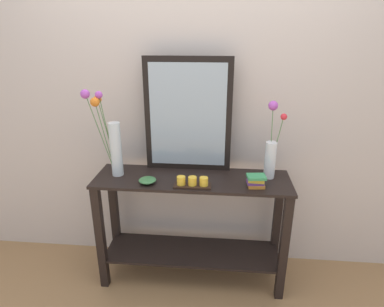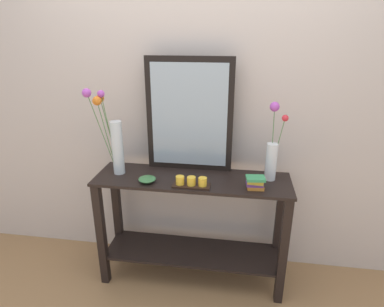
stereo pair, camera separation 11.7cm
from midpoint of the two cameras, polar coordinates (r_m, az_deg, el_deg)
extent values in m
cube|color=#997047|center=(2.69, 1.34, -20.82)|extent=(7.00, 6.00, 0.02)
cube|color=beige|center=(2.37, 2.62, 10.36)|extent=(6.40, 0.08, 2.70)
cube|color=black|center=(2.23, 1.51, -4.62)|extent=(1.35, 0.39, 0.02)
cube|color=black|center=(2.55, 1.38, -17.00)|extent=(1.29, 0.35, 0.02)
cube|color=black|center=(2.46, -14.39, -13.89)|extent=(0.06, 0.06, 0.81)
cube|color=black|center=(2.33, 17.26, -16.43)|extent=(0.06, 0.06, 0.81)
cube|color=black|center=(2.70, -11.82, -10.20)|extent=(0.06, 0.06, 0.81)
cube|color=black|center=(2.58, 16.33, -12.21)|extent=(0.06, 0.06, 0.81)
cube|color=black|center=(2.25, 1.04, 6.72)|extent=(0.61, 0.03, 0.80)
cube|color=#9EADB7|center=(2.24, 0.98, 6.63)|extent=(0.53, 0.00, 0.72)
cylinder|color=silver|center=(2.28, -11.60, 0.97)|extent=(0.08, 0.08, 0.38)
cylinder|color=#4C753D|center=(2.26, -12.84, 3.42)|extent=(0.08, 0.01, 0.54)
sphere|color=#B24CB7|center=(2.21, -14.33, 10.18)|extent=(0.05, 0.05, 0.05)
cylinder|color=#4C753D|center=(2.20, -14.03, 3.26)|extent=(0.10, 0.12, 0.57)
sphere|color=#B24CB7|center=(2.11, -16.61, 10.22)|extent=(0.06, 0.06, 0.06)
cylinder|color=#4C753D|center=(2.26, -13.31, 2.80)|extent=(0.09, 0.02, 0.50)
sphere|color=orange|center=(2.21, -14.99, 8.97)|extent=(0.06, 0.06, 0.06)
cylinder|color=#4C753D|center=(2.28, -12.83, 3.12)|extent=(0.11, 0.04, 0.51)
sphere|color=orange|center=(2.25, -14.51, 9.42)|extent=(0.05, 0.05, 0.05)
cylinder|color=silver|center=(2.24, 15.28, -1.44)|extent=(0.08, 0.08, 0.26)
cylinder|color=#4C753D|center=(2.21, 15.53, 1.82)|extent=(0.01, 0.06, 0.47)
sphere|color=#B24CB7|center=(2.17, 15.93, 7.95)|extent=(0.06, 0.06, 0.06)
cylinder|color=#4C753D|center=(2.21, 16.26, 0.93)|extent=(0.07, 0.02, 0.41)
sphere|color=red|center=(2.15, 17.68, 5.97)|extent=(0.04, 0.04, 0.04)
cube|color=black|center=(2.11, 1.48, -5.72)|extent=(0.24, 0.09, 0.01)
cylinder|color=gold|center=(2.10, -0.52, -4.77)|extent=(0.06, 0.06, 0.05)
cylinder|color=gold|center=(2.09, 1.49, -4.90)|extent=(0.06, 0.06, 0.05)
cylinder|color=gold|center=(2.08, 3.51, -5.02)|extent=(0.06, 0.06, 0.05)
cylinder|color=#38703D|center=(2.18, -6.38, -4.97)|extent=(0.05, 0.05, 0.01)
ellipsoid|color=#38703D|center=(2.17, -6.40, -4.51)|extent=(0.12, 0.12, 0.03)
cube|color=orange|center=(2.12, 12.72, -5.88)|extent=(0.11, 0.07, 0.02)
cube|color=#663884|center=(2.12, 12.57, -5.30)|extent=(0.11, 0.08, 0.02)
cube|color=gold|center=(2.11, 12.75, -4.74)|extent=(0.11, 0.09, 0.03)
cube|color=#388E56|center=(2.09, 12.78, -4.33)|extent=(0.13, 0.10, 0.02)
camera|label=1|loc=(0.06, -88.44, 0.59)|focal=30.17mm
camera|label=2|loc=(0.06, 91.56, -0.59)|focal=30.17mm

